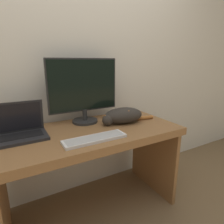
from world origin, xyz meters
TOP-DOWN VIEW (x-y plane):
  - wall_back at (0.00, 0.73)m, footprint 6.40×0.06m
  - desk at (0.00, 0.34)m, footprint 1.38×0.67m
  - monitor at (0.03, 0.54)m, footprint 0.60×0.22m
  - laptop at (-0.48, 0.43)m, footprint 0.33×0.24m
  - external_keyboard at (-0.06, 0.13)m, footprint 0.44×0.13m
  - cat at (0.30, 0.35)m, footprint 0.50×0.23m

SIDE VIEW (x-z plane):
  - desk at x=0.00m, z-range 0.21..0.95m
  - external_keyboard at x=-0.06m, z-range 0.74..0.77m
  - laptop at x=-0.48m, z-range 0.67..0.92m
  - cat at x=0.30m, z-range 0.74..0.88m
  - monitor at x=0.03m, z-range 0.76..1.30m
  - wall_back at x=0.00m, z-range 0.00..2.60m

